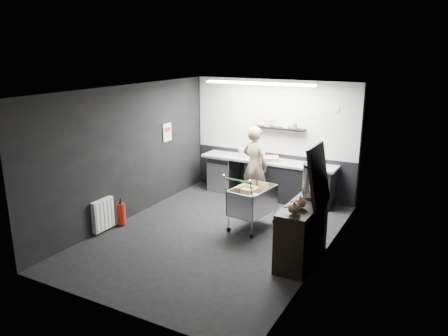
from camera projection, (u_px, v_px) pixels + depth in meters
The scene contains 22 objects.
floor at pixel (216, 235), 8.20m from camera, with size 5.50×5.50×0.00m, color black.
ceiling at pixel (215, 89), 7.47m from camera, with size 5.50×5.50×0.00m, color white.
wall_back at pixel (273, 138), 10.17m from camera, with size 5.50×5.50×0.00m, color black.
wall_front at pixel (109, 216), 5.51m from camera, with size 5.50×5.50×0.00m, color black.
wall_left at pixel (129, 153), 8.75m from camera, with size 5.50×5.50×0.00m, color black.
wall_right at pixel (325, 181), 6.92m from camera, with size 5.50×5.50×0.00m, color black.
kitchen_wall_panel at pixel (274, 117), 10.02m from camera, with size 3.95×0.02×1.70m, color silver.
dado_panel at pixel (272, 173), 10.38m from camera, with size 3.95×0.02×1.00m, color black.
floating_shelf at pixel (280, 128), 9.89m from camera, with size 1.20×0.22×0.04m, color black.
wall_clock at pixel (335, 108), 9.29m from camera, with size 0.20×0.20×0.03m, color white.
poster at pixel (167, 132), 9.79m from camera, with size 0.02×0.30×0.40m, color white.
poster_red_band at pixel (167, 129), 9.77m from camera, with size 0.01×0.22×0.10m, color red.
radiator at pixel (103, 215), 8.23m from camera, with size 0.10×0.50×0.60m, color white.
ceiling_strip at pixel (259, 83), 9.05m from camera, with size 2.40×0.20×0.04m, color white.
prep_counter at pixel (272, 179), 10.07m from camera, with size 3.20×0.61×0.90m.
person at pixel (255, 165), 9.69m from camera, with size 0.64×0.42×1.75m, color beige.
shopping_cart at pixel (252, 202), 8.37m from camera, with size 0.72×1.07×1.11m.
sideboard at pixel (303, 225), 7.06m from camera, with size 0.56×1.31×1.96m.
fire_extinguisher at pixel (121, 213), 8.56m from camera, with size 0.16×0.16×0.53m.
cardboard_box at pixel (269, 159), 9.93m from camera, with size 0.45×0.34×0.09m, color tan.
pink_tub at pixel (242, 153), 10.27m from camera, with size 0.19×0.19×0.19m, color silver.
white_container at pixel (260, 156), 10.01m from camera, with size 0.20×0.15×0.18m, color white.
Camera 1 is at (3.73, -6.58, 3.41)m, focal length 35.00 mm.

